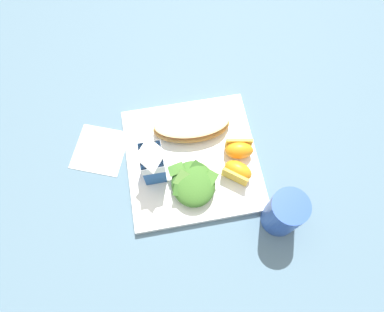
# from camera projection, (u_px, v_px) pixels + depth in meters

# --- Properties ---
(ground) EXTENTS (3.00, 3.00, 0.00)m
(ground) POSITION_uv_depth(u_px,v_px,m) (192.00, 161.00, 0.76)
(ground) COLOR slate
(white_plate) EXTENTS (0.28, 0.28, 0.02)m
(white_plate) POSITION_uv_depth(u_px,v_px,m) (192.00, 159.00, 0.75)
(white_plate) COLOR white
(white_plate) RESTS_ON ground
(cheesy_pizza_bread) EXTENTS (0.09, 0.17, 0.04)m
(cheesy_pizza_bread) POSITION_uv_depth(u_px,v_px,m) (192.00, 125.00, 0.76)
(cheesy_pizza_bread) COLOR #B77F42
(cheesy_pizza_bread) RESTS_ON white_plate
(green_salad_pile) EXTENTS (0.10, 0.10, 0.05)m
(green_salad_pile) POSITION_uv_depth(u_px,v_px,m) (193.00, 184.00, 0.70)
(green_salad_pile) COLOR #3D7028
(green_salad_pile) RESTS_ON white_plate
(milk_carton) EXTENTS (0.06, 0.05, 0.11)m
(milk_carton) POSITION_uv_depth(u_px,v_px,m) (152.00, 161.00, 0.68)
(milk_carton) COLOR #23569E
(milk_carton) RESTS_ON white_plate
(orange_wedge_front) EXTENTS (0.07, 0.07, 0.04)m
(orange_wedge_front) POSITION_uv_depth(u_px,v_px,m) (238.00, 171.00, 0.71)
(orange_wedge_front) COLOR orange
(orange_wedge_front) RESTS_ON white_plate
(orange_wedge_middle) EXTENTS (0.05, 0.07, 0.04)m
(orange_wedge_middle) POSITION_uv_depth(u_px,v_px,m) (239.00, 149.00, 0.73)
(orange_wedge_middle) COLOR orange
(orange_wedge_middle) RESTS_ON white_plate
(paper_napkin) EXTENTS (0.14, 0.14, 0.00)m
(paper_napkin) POSITION_uv_depth(u_px,v_px,m) (100.00, 150.00, 0.77)
(paper_napkin) COLOR white
(paper_napkin) RESTS_ON ground
(drinking_blue_cup) EXTENTS (0.07, 0.07, 0.11)m
(drinking_blue_cup) POSITION_uv_depth(u_px,v_px,m) (284.00, 213.00, 0.66)
(drinking_blue_cup) COLOR #284CA3
(drinking_blue_cup) RESTS_ON ground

